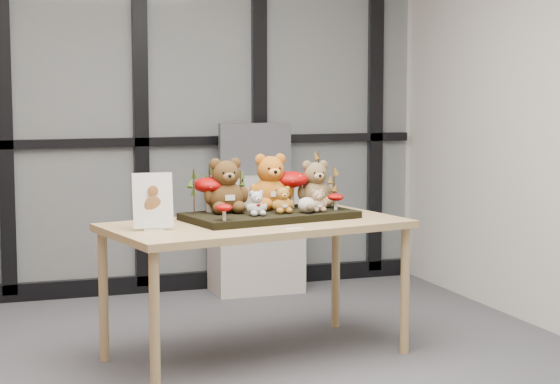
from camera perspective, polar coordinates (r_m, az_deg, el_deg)
name	(u,v)px	position (r m, az deg, el deg)	size (l,w,h in m)	color
room_shell	(149,33)	(4.48, -7.40, 8.84)	(5.00, 5.00, 5.00)	beige
glass_partition	(73,88)	(6.91, -11.55, 5.74)	(4.90, 0.06, 2.78)	#2D383F
display_table	(256,234)	(5.36, -1.35, -2.40)	(1.68, 1.06, 0.73)	tan
diorama_tray	(270,216)	(5.45, -0.58, -1.34)	(0.90, 0.45, 0.04)	black
bear_pooh_yellow	(270,179)	(5.57, -0.54, 0.76)	(0.26, 0.23, 0.33)	#B96217
bear_brown_medium	(226,183)	(5.42, -3.09, 0.54)	(0.25, 0.22, 0.32)	#4C3114
bear_tan_back	(315,181)	(5.66, 1.99, 0.61)	(0.22, 0.20, 0.29)	brown
bear_small_yellow	(282,198)	(5.39, 0.14, -0.36)	(0.12, 0.11, 0.16)	#B27323
bear_white_bow	(256,202)	(5.30, -1.33, -0.54)	(0.11, 0.10, 0.15)	beige
bear_beige_small	(318,199)	(5.45, 2.13, -0.41)	(0.10, 0.09, 0.14)	#A17D5D
plush_cream_hedgehog	(307,204)	(5.41, 1.51, -0.70)	(0.07, 0.06, 0.09)	beige
mushroom_back_left	(210,193)	(5.45, -3.95, -0.04)	(0.19, 0.19, 0.21)	#8E0504
mushroom_back_right	(290,188)	(5.62, 0.59, 0.25)	(0.20, 0.20, 0.22)	#8E0504
mushroom_front_left	(224,211)	(5.13, -3.16, -1.09)	(0.08, 0.08, 0.09)	#8E0504
mushroom_front_right	(336,201)	(5.54, 3.16, -0.50)	(0.09, 0.09, 0.10)	#8E0504
sprig_green_far_left	(194,192)	(5.36, -4.86, 0.01)	(0.05, 0.05, 0.24)	#19390D
sprig_green_mid_left	(209,188)	(5.45, -3.99, 0.22)	(0.05, 0.05, 0.26)	#19390D
sprig_dry_far_right	(319,178)	(5.70, 2.19, 0.79)	(0.05, 0.05, 0.31)	brown
sprig_dry_mid_right	(334,187)	(5.62, 3.05, 0.28)	(0.05, 0.05, 0.23)	brown
sprig_green_centre	(240,190)	(5.55, -2.24, 0.12)	(0.05, 0.05, 0.22)	#19390D
sign_holder	(153,204)	(5.09, -7.17, -0.65)	(0.20, 0.07, 0.29)	silver
label_card	(294,229)	(5.10, 0.81, -2.08)	(0.09, 0.03, 0.00)	white
cabinet	(256,234)	(7.04, -1.35, -2.36)	(0.61, 0.36, 0.82)	#ADA79B
monitor	(255,149)	(7.00, -1.41, 2.43)	(0.51, 0.05, 0.36)	#4F5157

